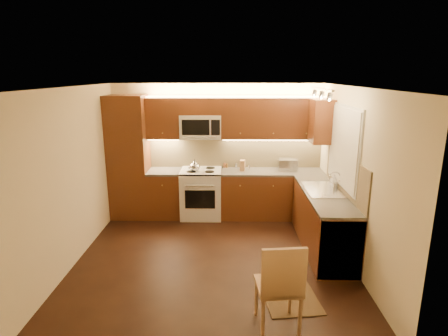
{
  "coord_description": "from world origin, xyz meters",
  "views": [
    {
      "loc": [
        0.24,
        -4.98,
        2.68
      ],
      "look_at": [
        0.15,
        0.55,
        1.25
      ],
      "focal_mm": 29.47,
      "sensor_mm": 36.0,
      "label": 1
    }
  ],
  "objects_px": {
    "knife_block": "(242,165)",
    "soap_bottle": "(334,181)",
    "dining_chair": "(278,284)",
    "kettle": "(195,165)",
    "toaster_oven": "(288,165)",
    "stove": "(201,193)",
    "sink": "(323,185)",
    "microwave": "(201,127)"
  },
  "relations": [
    {
      "from": "knife_block",
      "to": "soap_bottle",
      "type": "height_order",
      "value": "soap_bottle"
    },
    {
      "from": "soap_bottle",
      "to": "dining_chair",
      "type": "relative_size",
      "value": 0.19
    },
    {
      "from": "kettle",
      "to": "knife_block",
      "type": "relative_size",
      "value": 1.15
    },
    {
      "from": "kettle",
      "to": "dining_chair",
      "type": "height_order",
      "value": "kettle"
    },
    {
      "from": "toaster_oven",
      "to": "soap_bottle",
      "type": "bearing_deg",
      "value": -57.6
    },
    {
      "from": "stove",
      "to": "knife_block",
      "type": "height_order",
      "value": "knife_block"
    },
    {
      "from": "stove",
      "to": "kettle",
      "type": "distance_m",
      "value": 0.59
    },
    {
      "from": "stove",
      "to": "sink",
      "type": "bearing_deg",
      "value": -29.36
    },
    {
      "from": "microwave",
      "to": "kettle",
      "type": "relative_size",
      "value": 3.34
    },
    {
      "from": "knife_block",
      "to": "kettle",
      "type": "bearing_deg",
      "value": -162.1
    },
    {
      "from": "microwave",
      "to": "soap_bottle",
      "type": "distance_m",
      "value": 2.57
    },
    {
      "from": "sink",
      "to": "knife_block",
      "type": "height_order",
      "value": "knife_block"
    },
    {
      "from": "sink",
      "to": "dining_chair",
      "type": "relative_size",
      "value": 0.84
    },
    {
      "from": "sink",
      "to": "microwave",
      "type": "bearing_deg",
      "value": 147.79
    },
    {
      "from": "stove",
      "to": "knife_block",
      "type": "relative_size",
      "value": 4.65
    },
    {
      "from": "stove",
      "to": "soap_bottle",
      "type": "bearing_deg",
      "value": -22.83
    },
    {
      "from": "microwave",
      "to": "toaster_oven",
      "type": "height_order",
      "value": "microwave"
    },
    {
      "from": "toaster_oven",
      "to": "dining_chair",
      "type": "xyz_separation_m",
      "value": [
        -0.58,
        -3.29,
        -0.49
      ]
    },
    {
      "from": "kettle",
      "to": "toaster_oven",
      "type": "height_order",
      "value": "kettle"
    },
    {
      "from": "dining_chair",
      "to": "toaster_oven",
      "type": "bearing_deg",
      "value": 73.88
    },
    {
      "from": "stove",
      "to": "toaster_oven",
      "type": "height_order",
      "value": "toaster_oven"
    },
    {
      "from": "stove",
      "to": "kettle",
      "type": "height_order",
      "value": "kettle"
    },
    {
      "from": "sink",
      "to": "toaster_oven",
      "type": "height_order",
      "value": "toaster_oven"
    },
    {
      "from": "stove",
      "to": "dining_chair",
      "type": "xyz_separation_m",
      "value": [
        1.06,
        -3.18,
        0.05
      ]
    },
    {
      "from": "toaster_oven",
      "to": "kettle",
      "type": "bearing_deg",
      "value": -170.28
    },
    {
      "from": "toaster_oven",
      "to": "dining_chair",
      "type": "bearing_deg",
      "value": -97.12
    },
    {
      "from": "microwave",
      "to": "kettle",
      "type": "distance_m",
      "value": 0.73
    },
    {
      "from": "microwave",
      "to": "sink",
      "type": "bearing_deg",
      "value": -32.21
    },
    {
      "from": "sink",
      "to": "kettle",
      "type": "relative_size",
      "value": 3.78
    },
    {
      "from": "knife_block",
      "to": "soap_bottle",
      "type": "bearing_deg",
      "value": -26.46
    },
    {
      "from": "sink",
      "to": "knife_block",
      "type": "bearing_deg",
      "value": 136.06
    },
    {
      "from": "stove",
      "to": "microwave",
      "type": "bearing_deg",
      "value": 90.0
    },
    {
      "from": "sink",
      "to": "dining_chair",
      "type": "bearing_deg",
      "value": -114.59
    },
    {
      "from": "stove",
      "to": "toaster_oven",
      "type": "xyz_separation_m",
      "value": [
        1.64,
        0.1,
        0.55
      ]
    },
    {
      "from": "knife_block",
      "to": "dining_chair",
      "type": "xyz_separation_m",
      "value": [
        0.28,
        -3.23,
        -0.49
      ]
    },
    {
      "from": "knife_block",
      "to": "soap_bottle",
      "type": "relative_size",
      "value": 0.99
    },
    {
      "from": "stove",
      "to": "knife_block",
      "type": "distance_m",
      "value": 0.95
    },
    {
      "from": "knife_block",
      "to": "soap_bottle",
      "type": "xyz_separation_m",
      "value": [
        1.45,
        -0.99,
        0.0
      ]
    },
    {
      "from": "toaster_oven",
      "to": "knife_block",
      "type": "height_order",
      "value": "toaster_oven"
    },
    {
      "from": "soap_bottle",
      "to": "knife_block",
      "type": "bearing_deg",
      "value": 131.86
    },
    {
      "from": "dining_chair",
      "to": "microwave",
      "type": "bearing_deg",
      "value": 101.57
    },
    {
      "from": "sink",
      "to": "stove",
      "type": "bearing_deg",
      "value": 150.64
    }
  ]
}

